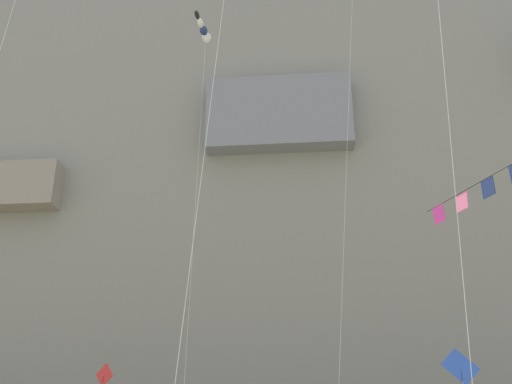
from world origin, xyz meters
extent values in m
cube|color=gray|center=(0.00, 63.52, 34.17)|extent=(180.00, 28.96, 68.33)
cube|color=gray|center=(0.00, 49.10, 34.02)|extent=(14.49, 4.25, 7.84)
ellipsoid|color=white|center=(-4.24, 30.20, 29.93)|extent=(0.72, 0.90, 0.74)
ellipsoid|color=navy|center=(-4.30, 29.25, 29.83)|extent=(0.59, 0.88, 0.62)
ellipsoid|color=white|center=(-4.36, 28.29, 29.73)|extent=(0.47, 0.86, 0.50)
ellipsoid|color=black|center=(-4.42, 27.33, 29.62)|extent=(0.35, 0.84, 0.38)
cylinder|color=silver|center=(-3.92, 26.95, 14.93)|extent=(0.70, 5.94, 29.62)
cylinder|color=silver|center=(4.38, 20.78, 14.73)|extent=(2.67, 1.29, 29.22)
cube|color=red|center=(-11.65, 36.88, 7.51)|extent=(1.56, 1.04, 1.74)
cylinder|color=black|center=(-11.65, 36.88, 7.51)|extent=(0.17, 0.65, 1.38)
cube|color=blue|center=(10.76, 31.29, 7.03)|extent=(2.09, 0.51, 2.12)
cylinder|color=black|center=(10.76, 31.29, 7.03)|extent=(0.05, 0.30, 1.74)
cube|color=#38B2D1|center=(10.74, 31.29, 6.24)|extent=(0.25, 0.08, 0.13)
cylinder|color=black|center=(8.20, 13.01, 10.38)|extent=(2.85, 5.52, 0.03)
cube|color=navy|center=(8.20, 13.01, 10.06)|extent=(0.28, 0.50, 0.59)
cube|color=pink|center=(7.64, 14.11, 10.06)|extent=(0.31, 0.51, 0.59)
cube|color=#CC3399|center=(7.07, 15.21, 10.06)|extent=(0.32, 0.52, 0.59)
camera|label=1|loc=(2.51, -5.34, 2.15)|focal=43.30mm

